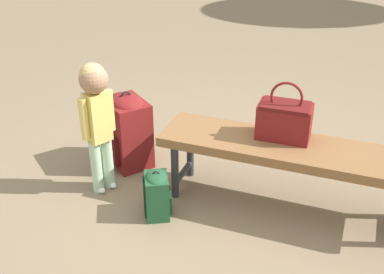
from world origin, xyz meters
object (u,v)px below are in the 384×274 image
at_px(handbag, 284,119).
at_px(backpack_large, 127,128).
at_px(park_bench, 290,153).
at_px(child_standing, 96,109).
at_px(backpack_small, 157,193).

bearing_deg(handbag, backpack_large, -6.03).
xyz_separation_m(park_bench, child_standing, (1.20, 0.17, 0.20)).
height_order(child_standing, backpack_small, child_standing).
height_order(handbag, backpack_large, handbag).
distance_m(handbag, child_standing, 1.16).
xyz_separation_m(handbag, backpack_large, (1.11, -0.12, -0.29)).
bearing_deg(park_bench, handbag, -52.30).
height_order(handbag, child_standing, child_standing).
xyz_separation_m(child_standing, backpack_large, (-0.02, -0.36, -0.31)).
distance_m(handbag, backpack_large, 1.15).
bearing_deg(handbag, park_bench, 127.70).
xyz_separation_m(child_standing, backpack_small, (-0.45, 0.16, -0.43)).
bearing_deg(child_standing, backpack_large, -93.90).
xyz_separation_m(backpack_large, backpack_small, (-0.43, 0.52, -0.12)).
bearing_deg(child_standing, handbag, -167.71).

